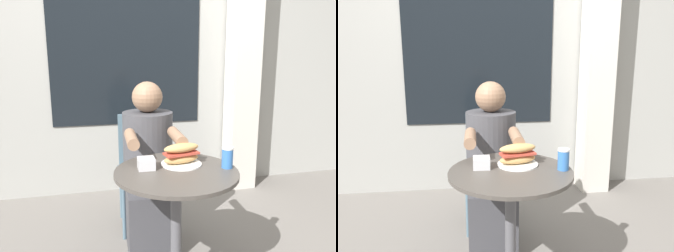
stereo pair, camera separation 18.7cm
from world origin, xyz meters
The scene contains 8 objects.
storefront_wall centered at (0.00, 1.57, 1.40)m, with size 8.00×0.09×2.80m.
lattice_pillar centered at (1.03, 1.38, 1.20)m, with size 0.26×0.26×2.40m.
cafe_table centered at (0.00, 0.00, 0.53)m, with size 0.66×0.66×0.73m.
diner_chair centered at (-0.05, 0.86, 0.52)m, with size 0.39×0.39×0.87m.
seated_diner centered at (-0.06, 0.51, 0.50)m, with size 0.35×0.62×1.16m.
sandwich_on_plate centered at (0.05, 0.09, 0.78)m, with size 0.23×0.23×0.12m.
drink_cup centered at (0.28, -0.02, 0.79)m, with size 0.06×0.06×0.12m.
napkin_box centered at (-0.15, 0.06, 0.76)m, with size 0.09×0.09×0.06m.
Camera 2 is at (-0.24, -1.62, 1.33)m, focal length 35.00 mm.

